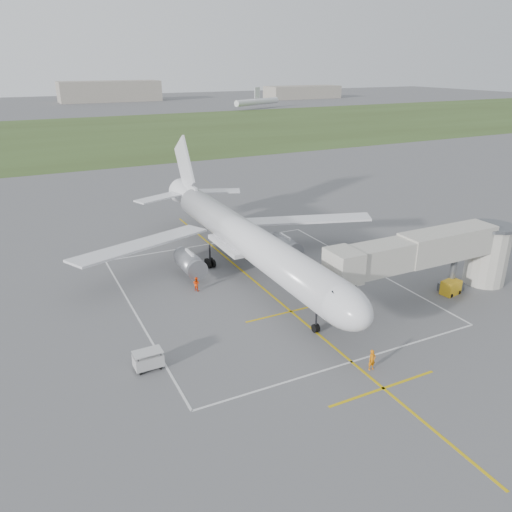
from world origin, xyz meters
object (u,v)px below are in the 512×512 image
gpu_unit (451,288)px  ramp_worker_nose (372,360)px  ramp_worker_wing (196,284)px  jet_bridge (441,253)px  baggage_cart (148,360)px  airliner (245,238)px

gpu_unit → ramp_worker_nose: 18.15m
ramp_worker_nose → ramp_worker_wing: bearing=110.6°
ramp_worker_nose → jet_bridge: bearing=28.7°
gpu_unit → ramp_worker_wing: 27.30m
baggage_cart → ramp_worker_wing: size_ratio=1.48×
gpu_unit → baggage_cart: baggage_cart is taller
baggage_cart → ramp_worker_nose: size_ratio=1.30×
jet_bridge → ramp_worker_nose: size_ratio=13.11×
airliner → baggage_cart: size_ratio=20.09×
airliner → ramp_worker_wing: bearing=-164.0°
airliner → gpu_unit: 23.10m
airliner → ramp_worker_wing: (-6.74, -1.93, -3.61)m
gpu_unit → jet_bridge: bearing=149.8°
jet_bridge → ramp_worker_wing: (-22.46, 12.32, -3.96)m
airliner → ramp_worker_nose: airliner is taller
airliner → jet_bridge: (15.72, -14.25, 0.35)m
gpu_unit → airliner: bearing=130.1°
airliner → ramp_worker_nose: size_ratio=26.19×
baggage_cart → ramp_worker_nose: 18.03m
airliner → baggage_cart: airliner is taller
baggage_cart → airliner: bearing=41.6°
airliner → gpu_unit: bearing=-40.6°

